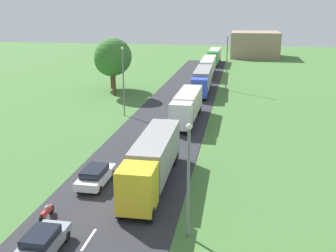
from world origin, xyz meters
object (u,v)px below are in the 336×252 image
at_px(truck_second, 187,105).
at_px(car_lead, 43,241).
at_px(distant_building, 255,44).
at_px(motorcycle_courier, 47,212).
at_px(tree_birch, 113,57).
at_px(lamppost_second, 123,78).
at_px(truck_lead, 153,159).
at_px(car_second, 95,175).
at_px(tree_maple, 111,59).
at_px(truck_fifth, 214,56).
at_px(truck_third, 202,79).
at_px(truck_fourth, 208,65).
at_px(lamppost_third, 227,60).
at_px(lamppost_lead, 188,175).

xyz_separation_m(truck_second, car_lead, (-4.47, -28.96, -1.29)).
bearing_deg(car_lead, distant_building, 81.64).
height_order(motorcycle_courier, tree_birch, tree_birch).
bearing_deg(lamppost_second, truck_lead, -67.73).
height_order(car_second, motorcycle_courier, car_second).
distance_m(tree_birch, tree_maple, 5.91).
distance_m(truck_second, truck_fifth, 52.85).
distance_m(truck_third, car_second, 37.81).
bearing_deg(truck_third, truck_fourth, 91.38).
xyz_separation_m(truck_second, lamppost_second, (-8.44, 1.32, 2.84)).
xyz_separation_m(truck_lead, motorcycle_courier, (-5.83, -6.62, -1.63)).
relative_size(truck_fifth, lamppost_third, 1.36).
bearing_deg(tree_maple, truck_second, -49.94).
bearing_deg(tree_maple, tree_birch, -69.06).
bearing_deg(car_second, car_lead, -88.51).
relative_size(truck_lead, tree_birch, 1.38).
height_order(truck_fifth, tree_maple, tree_maple).
distance_m(truck_second, lamppost_lead, 26.04).
height_order(car_lead, tree_maple, tree_maple).
xyz_separation_m(car_second, tree_maple, (-10.93, 38.24, 4.32)).
xyz_separation_m(truck_second, truck_fifth, (-0.17, 52.85, 0.03)).
xyz_separation_m(truck_lead, lamppost_second, (-8.20, 20.02, 2.76)).
bearing_deg(truck_fifth, distant_building, 59.54).
bearing_deg(car_lead, truck_second, 81.22).
height_order(truck_second, motorcycle_courier, truck_second).
bearing_deg(motorcycle_courier, truck_lead, 48.65).
relative_size(lamppost_third, tree_maple, 1.14).
distance_m(car_second, motorcycle_courier, 5.86).
distance_m(truck_lead, tree_birch, 34.77).
relative_size(truck_second, car_second, 2.59).
bearing_deg(truck_second, tree_birch, 135.86).
relative_size(motorcycle_courier, lamppost_second, 0.22).
height_order(car_second, lamppost_second, lamppost_second).
distance_m(lamppost_third, tree_birch, 19.08).
bearing_deg(car_lead, tree_maple, 103.22).
distance_m(truck_third, truck_fourth, 17.32).
bearing_deg(motorcycle_courier, truck_third, 81.76).
distance_m(car_second, tree_maple, 40.01).
distance_m(truck_fourth, lamppost_third, 15.44).
height_order(truck_fifth, car_lead, truck_fifth).
distance_m(truck_third, truck_fifth, 35.03).
bearing_deg(motorcycle_courier, car_lead, -66.26).
height_order(tree_birch, distant_building, tree_birch).
bearing_deg(truck_third, motorcycle_courier, -98.24).
relative_size(truck_lead, lamppost_lead, 1.72).
relative_size(truck_fourth, lamppost_third, 1.53).
height_order(motorcycle_courier, lamppost_lead, lamppost_lead).
xyz_separation_m(tree_birch, distant_building, (23.67, 57.16, -2.65)).
xyz_separation_m(truck_fourth, tree_maple, (-15.40, -16.54, 3.03)).
height_order(truck_second, car_lead, truck_second).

